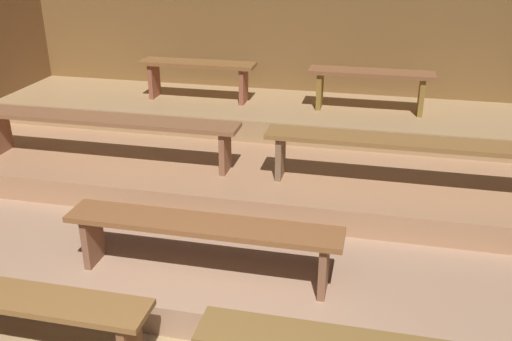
{
  "coord_description": "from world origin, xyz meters",
  "views": [
    {
      "loc": [
        1.04,
        -1.37,
        2.48
      ],
      "look_at": [
        0.06,
        2.98,
        0.54
      ],
      "focal_mm": 39.76,
      "sensor_mm": 36.0,
      "label": 1
    }
  ],
  "objects": [
    {
      "name": "platform_lower",
      "position": [
        0.0,
        3.24,
        0.11
      ],
      "size": [
        6.27,
        3.69,
        0.23
      ],
      "primitive_type": "cube",
      "color": "#A57E62",
      "rests_on": "ground"
    },
    {
      "name": "platform_upper",
      "position": [
        0.0,
        4.47,
        0.56
      ],
      "size": [
        6.27,
        1.23,
        0.23
      ],
      "primitive_type": "cube",
      "color": "#A58156",
      "rests_on": "platform_middle"
    },
    {
      "name": "bench_lower_center",
      "position": [
        -0.05,
        1.81,
        0.57
      ],
      "size": [
        1.9,
        0.3,
        0.42
      ],
      "color": "brown",
      "rests_on": "platform_lower"
    },
    {
      "name": "bench_upper_left",
      "position": [
        -0.94,
        4.47,
        1.0
      ],
      "size": [
        1.28,
        0.3,
        0.42
      ],
      "color": "brown",
      "rests_on": "platform_upper"
    },
    {
      "name": "bench_middle_left",
      "position": [
        -1.37,
        3.1,
        0.8
      ],
      "size": [
        2.47,
        0.3,
        0.42
      ],
      "color": "brown",
      "rests_on": "platform_middle"
    },
    {
      "name": "bench_upper_right",
      "position": [
        0.94,
        4.47,
        1.0
      ],
      "size": [
        1.28,
        0.3,
        0.42
      ],
      "color": "brown",
      "rests_on": "platform_upper"
    },
    {
      "name": "bench_floor_left",
      "position": [
        -0.92,
        1.09,
        0.33
      ],
      "size": [
        1.51,
        0.3,
        0.42
      ],
      "color": "brown",
      "rests_on": "ground"
    },
    {
      "name": "platform_middle",
      "position": [
        0.0,
        3.83,
        0.34
      ],
      "size": [
        6.27,
        2.53,
        0.23
      ],
      "primitive_type": "cube",
      "color": "#A97955",
      "rests_on": "platform_lower"
    },
    {
      "name": "ground",
      "position": [
        0.0,
        2.54,
        -0.04
      ],
      "size": [
        7.07,
        5.89,
        0.08
      ],
      "primitive_type": "cube",
      "color": "tan"
    },
    {
      "name": "bench_middle_right",
      "position": [
        1.37,
        3.1,
        0.8
      ],
      "size": [
        2.47,
        0.3,
        0.42
      ],
      "color": "brown",
      "rests_on": "platform_middle"
    },
    {
      "name": "wall_back",
      "position": [
        0.0,
        5.12,
        1.37
      ],
      "size": [
        7.07,
        0.06,
        2.73
      ],
      "primitive_type": "cube",
      "color": "brown",
      "rests_on": "ground"
    }
  ]
}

